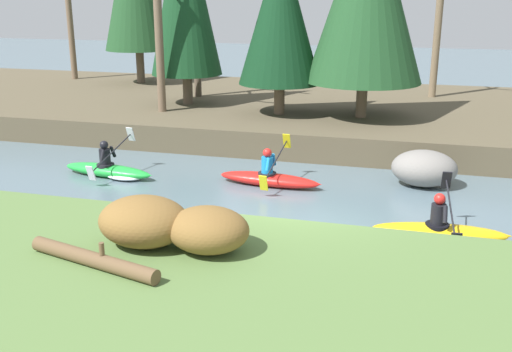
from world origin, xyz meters
name	(u,v)px	position (x,y,z in m)	size (l,w,h in m)	color
ground_plane	(293,231)	(0.00, 0.00, 0.00)	(90.00, 90.00, 0.00)	slate
riverbank_near	(212,348)	(0.00, -5.16, 0.41)	(44.00, 7.55, 0.82)	#56753D
riverbank_far	(352,114)	(0.00, 10.88, 0.42)	(44.00, 11.33, 0.84)	brown
conifer_tree_mid_left	(280,12)	(-2.22, 8.19, 4.21)	(2.76, 2.76, 5.72)	brown
bare_tree_upstream	(70,9)	(-13.59, 14.00, 4.08)	(3.78, 3.73, 6.87)	brown
bare_tree_mid_upstream	(160,22)	(-6.25, 7.61, 3.87)	(3.54, 3.50, 6.43)	brown
bare_tree_mid_downstream	(197,31)	(-6.12, 10.84, 3.37)	(2.99, 2.96, 5.37)	brown
bare_tree_downstream	(439,18)	(2.90, 13.20, 3.87)	(3.55, 3.51, 6.44)	#7A664C
shrub_clump_nearest	(144,221)	(-1.87, -3.16, 1.24)	(1.53, 1.28, 0.83)	brown
shrub_clump_second	(208,230)	(-0.76, -3.13, 1.19)	(1.36, 1.14, 0.74)	brown
kayaker_lead	(445,231)	(3.09, 0.33, 0.20)	(2.79, 2.07, 1.20)	yellow
kayaker_middle	(270,178)	(-1.22, 2.87, 0.22)	(2.79, 2.07, 1.20)	red
kayaker_trailing	(111,170)	(-5.60, 2.48, 0.20)	(2.79, 2.07, 1.20)	green
boulder_midstream	(424,168)	(2.64, 3.93, 0.47)	(1.68, 1.31, 0.95)	gray
driftwood_log	(93,259)	(-2.27, -4.15, 0.94)	(2.44, 0.86, 0.44)	brown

